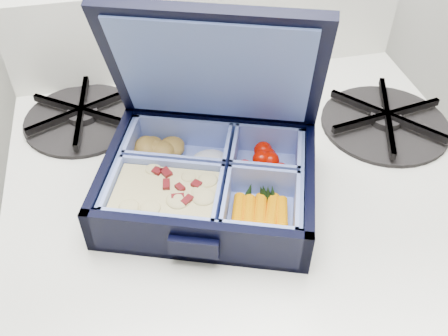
{
  "coord_description": "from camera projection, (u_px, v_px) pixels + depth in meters",
  "views": [
    {
      "loc": [
        0.54,
        1.27,
        1.31
      ],
      "look_at": [
        0.63,
        1.67,
        0.91
      ],
      "focal_mm": 40.0,
      "sensor_mm": 36.0,
      "label": 1
    }
  ],
  "objects": [
    {
      "name": "burner_grate_rear",
      "position": [
        83.0,
        115.0,
        0.68
      ],
      "size": [
        0.21,
        0.21,
        0.02
      ],
      "primitive_type": "cylinder",
      "rotation": [
        0.0,
        0.0,
        0.42
      ],
      "color": "black",
      "rests_on": "stove"
    },
    {
      "name": "burner_grate",
      "position": [
        386.0,
        118.0,
        0.68
      ],
      "size": [
        0.2,
        0.2,
        0.02
      ],
      "primitive_type": "cylinder",
      "rotation": [
        0.0,
        0.0,
        0.17
      ],
      "color": "black",
      "rests_on": "stove"
    },
    {
      "name": "fork",
      "position": [
        240.0,
        109.0,
        0.71
      ],
      "size": [
        0.05,
        0.16,
        0.01
      ],
      "primitive_type": null,
      "rotation": [
        0.0,
        0.0,
        -0.18
      ],
      "color": "#BEBEBE",
      "rests_on": "stove"
    },
    {
      "name": "bento_box",
      "position": [
        208.0,
        182.0,
        0.57
      ],
      "size": [
        0.28,
        0.25,
        0.06
      ],
      "primitive_type": null,
      "rotation": [
        0.0,
        0.0,
        -0.35
      ],
      "color": "black",
      "rests_on": "stove"
    }
  ]
}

